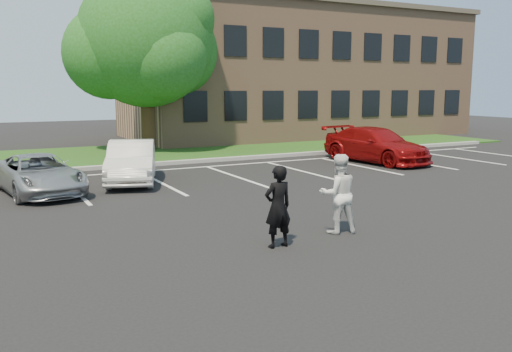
{
  "coord_description": "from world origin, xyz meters",
  "views": [
    {
      "loc": [
        -5.47,
        -9.49,
        3.2
      ],
      "look_at": [
        0.0,
        1.0,
        1.25
      ],
      "focal_mm": 38.0,
      "sensor_mm": 36.0,
      "label": 1
    }
  ],
  "objects_px": {
    "car_silver_minivan": "(39,174)",
    "car_red_compact": "(376,145)",
    "office_building": "(296,73)",
    "man_black_suit": "(278,207)",
    "tree": "(147,42)",
    "man_white_shirt": "(338,194)",
    "car_white_sedan": "(132,162)"
  },
  "relations": [
    {
      "from": "tree",
      "to": "car_red_compact",
      "type": "bearing_deg",
      "value": -48.35
    },
    {
      "from": "car_silver_minivan",
      "to": "car_red_compact",
      "type": "distance_m",
      "value": 13.65
    },
    {
      "from": "tree",
      "to": "car_white_sedan",
      "type": "relative_size",
      "value": 2.06
    },
    {
      "from": "office_building",
      "to": "car_red_compact",
      "type": "relative_size",
      "value": 4.38
    },
    {
      "from": "man_white_shirt",
      "to": "office_building",
      "type": "bearing_deg",
      "value": -105.71
    },
    {
      "from": "office_building",
      "to": "car_white_sedan",
      "type": "xyz_separation_m",
      "value": [
        -14.82,
        -13.46,
        -3.45
      ]
    },
    {
      "from": "man_white_shirt",
      "to": "car_silver_minivan",
      "type": "bearing_deg",
      "value": -41.7
    },
    {
      "from": "office_building",
      "to": "car_red_compact",
      "type": "distance_m",
      "value": 14.41
    },
    {
      "from": "tree",
      "to": "man_white_shirt",
      "type": "bearing_deg",
      "value": -92.74
    },
    {
      "from": "car_red_compact",
      "to": "office_building",
      "type": "bearing_deg",
      "value": 65.49
    },
    {
      "from": "man_black_suit",
      "to": "car_red_compact",
      "type": "relative_size",
      "value": 0.33
    },
    {
      "from": "car_red_compact",
      "to": "car_silver_minivan",
      "type": "bearing_deg",
      "value": 176.33
    },
    {
      "from": "man_black_suit",
      "to": "office_building",
      "type": "bearing_deg",
      "value": -126.39
    },
    {
      "from": "car_silver_minivan",
      "to": "car_red_compact",
      "type": "relative_size",
      "value": 0.84
    },
    {
      "from": "man_black_suit",
      "to": "man_white_shirt",
      "type": "distance_m",
      "value": 1.76
    },
    {
      "from": "tree",
      "to": "man_black_suit",
      "type": "bearing_deg",
      "value": -98.32
    },
    {
      "from": "tree",
      "to": "man_black_suit",
      "type": "height_order",
      "value": "tree"
    },
    {
      "from": "man_white_shirt",
      "to": "car_silver_minivan",
      "type": "relative_size",
      "value": 0.41
    },
    {
      "from": "office_building",
      "to": "man_black_suit",
      "type": "bearing_deg",
      "value": -122.46
    },
    {
      "from": "tree",
      "to": "car_red_compact",
      "type": "distance_m",
      "value": 12.12
    },
    {
      "from": "office_building",
      "to": "car_silver_minivan",
      "type": "bearing_deg",
      "value": -141.55
    },
    {
      "from": "office_building",
      "to": "tree",
      "type": "distance_m",
      "value": 12.73
    },
    {
      "from": "office_building",
      "to": "car_silver_minivan",
      "type": "height_order",
      "value": "office_building"
    },
    {
      "from": "office_building",
      "to": "car_white_sedan",
      "type": "bearing_deg",
      "value": -137.76
    },
    {
      "from": "tree",
      "to": "car_red_compact",
      "type": "height_order",
      "value": "tree"
    },
    {
      "from": "tree",
      "to": "man_black_suit",
      "type": "xyz_separation_m",
      "value": [
        -2.54,
        -17.34,
        -4.51
      ]
    },
    {
      "from": "office_building",
      "to": "tree",
      "type": "relative_size",
      "value": 2.55
    },
    {
      "from": "office_building",
      "to": "car_silver_minivan",
      "type": "xyz_separation_m",
      "value": [
        -17.83,
        -14.15,
        -3.56
      ]
    },
    {
      "from": "man_black_suit",
      "to": "tree",
      "type": "bearing_deg",
      "value": -102.26
    },
    {
      "from": "office_building",
      "to": "car_red_compact",
      "type": "xyz_separation_m",
      "value": [
        -4.2,
        -13.35,
        -3.42
      ]
    },
    {
      "from": "tree",
      "to": "office_building",
      "type": "bearing_deg",
      "value": 23.11
    },
    {
      "from": "car_white_sedan",
      "to": "car_silver_minivan",
      "type": "bearing_deg",
      "value": -148.86
    }
  ]
}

